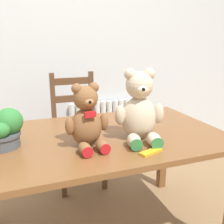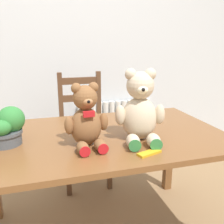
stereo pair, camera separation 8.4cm
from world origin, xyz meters
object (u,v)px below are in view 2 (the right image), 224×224
(teddy_bear_right, at_px, (140,110))
(wooden_chair_behind, at_px, (83,131))
(chocolate_bar, at_px, (149,153))
(potted_plant, at_px, (2,127))
(teddy_bear_left, at_px, (86,119))

(teddy_bear_right, bearing_deg, wooden_chair_behind, -68.45)
(chocolate_bar, bearing_deg, potted_plant, 154.56)
(teddy_bear_left, height_order, chocolate_bar, teddy_bear_left)
(teddy_bear_right, xyz_separation_m, potted_plant, (-0.71, 0.14, -0.07))
(wooden_chair_behind, height_order, teddy_bear_left, teddy_bear_left)
(wooden_chair_behind, distance_m, potted_plant, 1.00)
(wooden_chair_behind, xyz_separation_m, chocolate_bar, (0.14, -1.09, 0.25))
(wooden_chair_behind, height_order, potted_plant, wooden_chair_behind)
(teddy_bear_right, bearing_deg, potted_plant, 0.42)
(wooden_chair_behind, relative_size, chocolate_bar, 7.78)
(teddy_bear_left, relative_size, teddy_bear_right, 0.84)
(teddy_bear_right, bearing_deg, chocolate_bar, 94.01)
(chocolate_bar, bearing_deg, wooden_chair_behind, 97.20)
(teddy_bear_right, distance_m, chocolate_bar, 0.25)
(wooden_chair_behind, relative_size, teddy_bear_right, 2.50)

